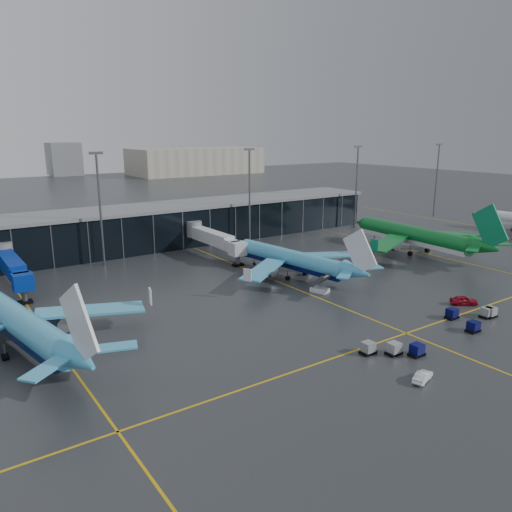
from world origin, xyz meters
TOP-DOWN VIEW (x-y plane):
  - ground at (0.00, 0.00)m, footprint 600.00×600.00m
  - terminal_pier at (0.00, 62.00)m, footprint 142.00×17.00m
  - jet_bridges at (-35.00, 42.99)m, footprint 94.00×27.50m
  - flood_masts at (5.00, 50.00)m, footprint 203.00×0.50m
  - distant_hangars at (49.94, 270.08)m, footprint 260.00×71.00m
  - taxi_lines at (10.00, 10.61)m, footprint 220.00×120.00m
  - airliner_arkefly at (-39.20, 12.17)m, footprint 44.34×48.55m
  - airliner_klm_near at (14.71, 19.35)m, footprint 38.90×43.00m
  - airliner_aer_lingus at (53.40, 18.53)m, footprint 42.55×47.78m
  - baggage_carts at (14.36, -18.35)m, footprint 29.28×7.22m
  - mobile_airstair at (12.59, 7.55)m, footprint 3.01×3.69m
  - service_van_red at (28.81, -12.32)m, footprint 4.93×4.29m
  - service_van_white at (-0.43, -25.89)m, footprint 4.02×2.42m

SIDE VIEW (x-z plane):
  - ground at x=0.00m, z-range 0.00..0.00m
  - taxi_lines at x=10.00m, z-range 0.00..0.02m
  - service_van_white at x=-0.43m, z-range 0.00..1.25m
  - baggage_carts at x=14.36m, z-range -0.09..1.61m
  - mobile_airstair at x=12.59m, z-range -0.95..2.49m
  - service_van_red at x=28.81m, z-range 0.00..1.61m
  - jet_bridges at x=-35.00m, z-range 0.95..8.15m
  - terminal_pier at x=0.00m, z-range 0.07..10.77m
  - airliner_klm_near at x=14.71m, z-range 0.00..11.98m
  - airliner_arkefly at x=-39.20m, z-range 0.00..13.10m
  - airliner_aer_lingus at x=53.40m, z-range 0.00..14.01m
  - distant_hangars at x=49.94m, z-range -2.21..19.79m
  - flood_masts at x=5.00m, z-range 1.06..26.56m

